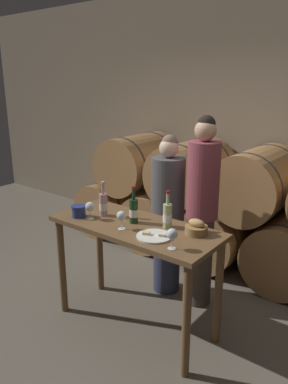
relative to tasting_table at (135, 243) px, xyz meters
name	(u,v)px	position (x,y,z in m)	size (l,w,h in m)	color
ground_plane	(136,324)	(0.00, 0.00, -0.79)	(10.00, 10.00, 0.00)	#665E51
stone_wall_back	(248,122)	(0.00, 2.17, 0.81)	(10.00, 0.12, 3.20)	#7F705B
barrel_stack	(221,208)	(0.00, 1.57, -0.13)	(4.02, 0.96, 1.41)	#9E7042
tasting_table	(135,243)	(0.00, 0.00, 0.00)	(1.44, 0.61, 0.95)	brown
person_left	(168,215)	(-0.12, 0.66, 0.03)	(0.33, 0.33, 1.60)	#2D334C
person_right	(202,211)	(0.25, 0.66, 0.15)	(0.29, 0.29, 1.80)	#4C4238
wine_bottle_red	(134,211)	(-0.04, 0.03, 0.27)	(0.07, 0.07, 0.31)	#193819
wine_bottle_white	(167,215)	(0.24, 0.11, 0.26)	(0.07, 0.07, 0.31)	#ADBC7F
wine_bottle_rose	(104,204)	(-0.35, 0.00, 0.26)	(0.07, 0.07, 0.31)	#BC8E93
blue_crock	(79,211)	(-0.50, -0.15, 0.22)	(0.13, 0.13, 0.10)	navy
bread_basket	(196,228)	(0.49, 0.14, 0.21)	(0.18, 0.18, 0.12)	olive
cheese_plate	(154,236)	(0.27, -0.11, 0.17)	(0.27, 0.27, 0.04)	white
wine_glass_far_left	(90,207)	(-0.38, -0.13, 0.27)	(0.08, 0.08, 0.15)	white
wine_glass_left	(121,216)	(-0.02, -0.14, 0.27)	(0.08, 0.08, 0.15)	white
wine_glass_center	(172,234)	(0.49, -0.19, 0.27)	(0.08, 0.08, 0.15)	white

